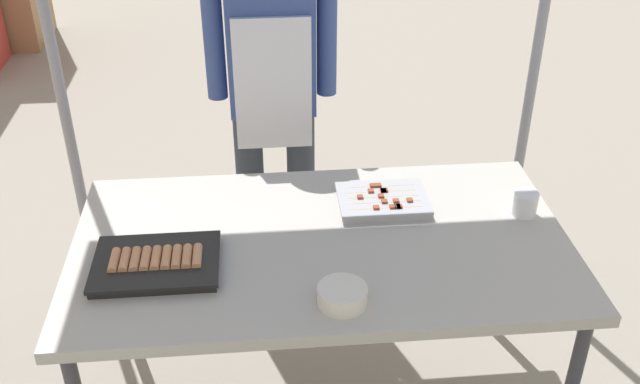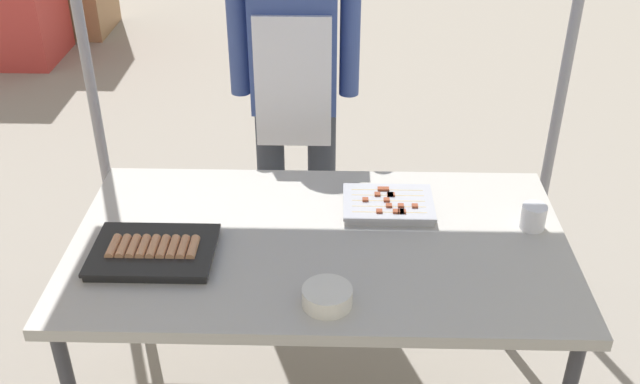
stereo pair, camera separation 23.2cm
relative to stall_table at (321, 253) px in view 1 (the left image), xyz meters
name	(u,v)px [view 1 (the left image)]	position (x,y,z in m)	size (l,w,h in m)	color
stall_table	(321,253)	(0.00, 0.00, 0.00)	(1.60, 0.90, 0.75)	#B7B2A8
tray_grilled_sausages	(156,263)	(-0.51, -0.10, 0.07)	(0.38, 0.28, 0.05)	black
tray_meat_skewers	(383,200)	(0.23, 0.19, 0.07)	(0.31, 0.23, 0.04)	#ADADB2
condiment_bowl	(342,296)	(0.03, -0.32, 0.08)	(0.14, 0.14, 0.05)	silver
drink_cup_near_edge	(525,204)	(0.70, 0.09, 0.09)	(0.08, 0.08, 0.08)	white
vendor_woman	(272,74)	(-0.12, 0.82, 0.29)	(0.52, 0.23, 1.67)	#333842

